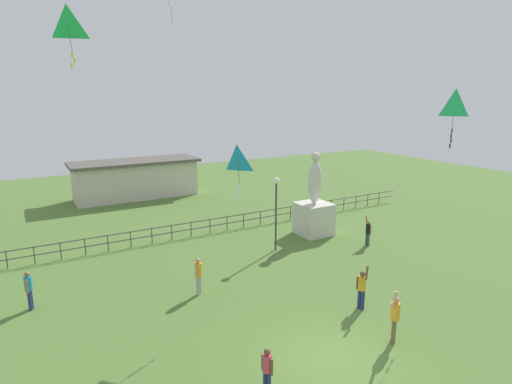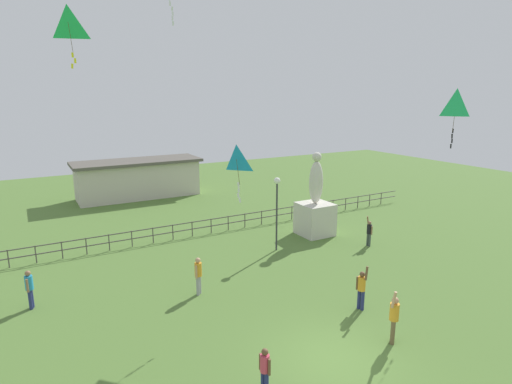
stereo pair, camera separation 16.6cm
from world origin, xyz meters
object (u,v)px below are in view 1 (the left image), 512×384
person_6 (29,288)px  person_1 (198,274)px  person_0 (362,287)px  kite_3 (237,161)px  person_2 (395,316)px  person_4 (267,368)px  kite_4 (67,23)px  lamppost (276,197)px  statue_monument (314,211)px  person_5 (368,231)px  kite_2 (455,105)px

person_6 → person_1: bearing=-18.8°
person_0 → kite_3: 7.16m
person_1 → person_2: (4.55, -6.83, 0.05)m
person_1 → person_4: 6.92m
kite_4 → person_1: bearing=-38.9°
lamppost → kite_4: 12.80m
statue_monument → person_6: 15.95m
lamppost → person_0: lamppost is taller
person_4 → person_2: bearing=0.5°
person_2 → kite_4: kite_4 is taller
statue_monument → kite_4: kite_4 is taller
lamppost → person_4: bearing=-123.8°
person_1 → person_6: person_1 is taller
person_2 → kite_3: kite_3 is taller
person_1 → person_5: 10.86m
person_4 → kite_3: bearing=70.8°
person_2 → kite_4: size_ratio=0.85×
person_4 → kite_4: 14.87m
lamppost → person_5: size_ratio=2.38×
person_1 → person_6: 6.81m
lamppost → person_5: 5.83m
kite_2 → kite_3: kite_2 is taller
person_1 → kite_2: kite_2 is taller
person_1 → person_2: person_2 is taller
person_0 → kite_2: kite_2 is taller
statue_monument → lamppost: 4.05m
person_0 → statue_monument: bearing=64.1°
person_5 → kite_2: 8.70m
lamppost → person_6: bearing=-176.7°
lamppost → person_6: lamppost is taller
person_2 → kite_4: 16.67m
kite_2 → person_0: bearing=-174.8°
person_0 → person_6: 13.46m
person_5 → kite_2: bearing=-92.0°
kite_2 → kite_4: size_ratio=1.06×
person_4 → person_5: 13.88m
kite_3 → statue_monument: bearing=33.9°
person_5 → statue_monument: bearing=114.1°
lamppost → person_2: lamppost is taller
person_1 → statue_monument: bearing=23.4°
kite_4 → person_0: bearing=-39.9°
person_2 → statue_monument: bearing=66.0°
person_4 → person_1: bearing=84.1°
person_0 → person_2: person_2 is taller
kite_3 → person_6: bearing=154.4°
person_4 → kite_4: kite_4 is taller
person_1 → kite_4: (-3.93, 3.17, 10.35)m
kite_3 → kite_4: 8.70m
kite_2 → lamppost: bearing=125.0°
person_1 → person_2: size_ratio=0.83×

